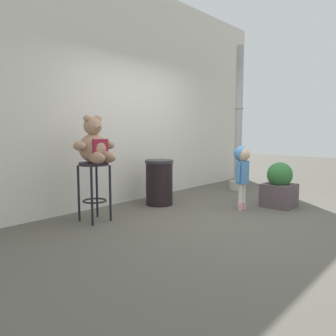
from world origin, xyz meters
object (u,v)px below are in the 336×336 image
Objects in this scene: lamppost at (238,134)px; teddy_bear at (95,145)px; bar_stool_with_teddy at (94,179)px; planter_with_shrub at (279,186)px; trash_bin at (159,182)px; child_walking at (242,164)px.

teddy_bear is at bearing 176.48° from lamppost.
teddy_bear reaches higher than bar_stool_with_teddy.
bar_stool_with_teddy is at bearing 148.70° from planter_with_shrub.
bar_stool_with_teddy is 0.46m from teddy_bear.
lamppost reaches higher than trash_bin.
teddy_bear reaches higher than planter_with_shrub.
child_walking is at bearing -31.48° from bar_stool_with_teddy.
lamppost is at bearing -142.90° from child_walking.
lamppost reaches higher than bar_stool_with_teddy.
lamppost is at bearing -4.03° from bar_stool_with_teddy.
lamppost is (3.39, -0.24, 0.58)m from bar_stool_with_teddy.
planter_with_shrub is at bearing -125.09° from lamppost.
bar_stool_with_teddy is at bearing 90.00° from teddy_bear.
bar_stool_with_teddy is 1.32m from trash_bin.
lamppost is at bearing -3.52° from teddy_bear.
lamppost is at bearing -7.33° from trash_bin.
trash_bin is 0.26× the size of lamppost.
lamppost reaches higher than child_walking.
bar_stool_with_teddy reaches higher than trash_bin.
trash_bin reaches higher than planter_with_shrub.
trash_bin is 2.23m from lamppost.
teddy_bear is 1.47m from trash_bin.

